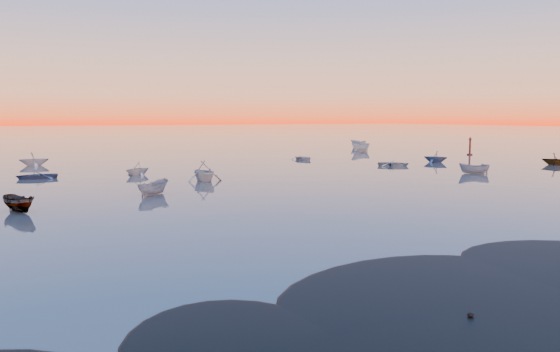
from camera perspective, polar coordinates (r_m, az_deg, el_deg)
ground at (r=118.22m, az=-14.95°, el=2.92°), size 600.00×600.00×0.00m
moored_fleet at (r=72.69m, az=-7.96°, el=1.13°), size 124.00×58.00×1.20m
boat_near_center at (r=45.70m, az=-13.08°, el=-1.96°), size 3.39×3.66×1.22m
boat_near_right at (r=79.66m, az=15.93°, el=1.40°), size 3.74×3.09×1.20m
channel_marker at (r=96.37m, az=19.23°, el=2.83°), size 0.88×0.88×3.15m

